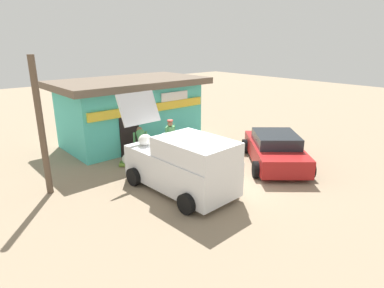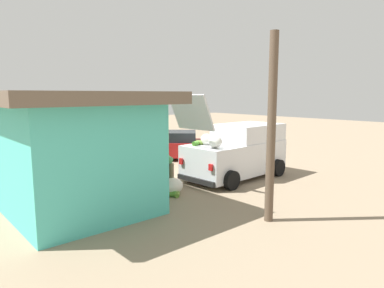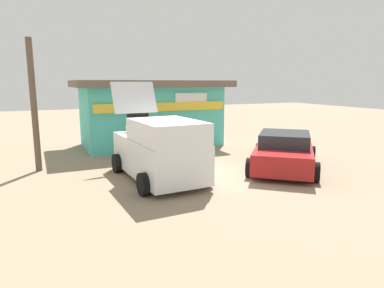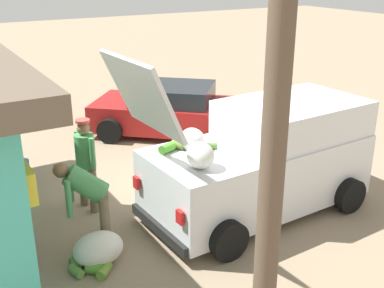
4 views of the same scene
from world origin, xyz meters
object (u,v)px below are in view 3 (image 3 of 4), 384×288
at_px(delivery_van, 159,150).
at_px(customer_bending, 143,137).
at_px(unloaded_banana_pile, 129,154).
at_px(paint_bucket, 209,146).
at_px(storefront_bar, 151,112).
at_px(parked_sedan, 284,152).
at_px(vendor_standing, 174,134).

xyz_separation_m(delivery_van, customer_bending, (0.38, 3.02, -0.06)).
height_order(unloaded_banana_pile, paint_bucket, unloaded_banana_pile).
height_order(storefront_bar, delivery_van, storefront_bar).
xyz_separation_m(unloaded_banana_pile, paint_bucket, (3.59, 0.30, -0.03)).
xyz_separation_m(storefront_bar, parked_sedan, (2.71, -6.26, -0.96)).
bearing_deg(customer_bending, unloaded_banana_pile, 169.43).
distance_m(delivery_van, parked_sedan, 4.33).
bearing_deg(customer_bending, delivery_van, -97.12).
bearing_deg(delivery_van, storefront_bar, 74.67).
height_order(delivery_van, customer_bending, delivery_van).
distance_m(vendor_standing, paint_bucket, 2.18).
relative_size(storefront_bar, paint_bucket, 18.07).
relative_size(storefront_bar, unloaded_banana_pile, 8.16).
height_order(vendor_standing, customer_bending, vendor_standing).
xyz_separation_m(delivery_van, parked_sedan, (4.28, -0.51, -0.33)).
xyz_separation_m(delivery_van, paint_bucket, (3.42, 3.41, -0.74)).
distance_m(storefront_bar, vendor_standing, 3.15).
distance_m(storefront_bar, unloaded_banana_pile, 3.43).
bearing_deg(customer_bending, vendor_standing, -17.22).
relative_size(delivery_van, unloaded_banana_pile, 5.26).
relative_size(parked_sedan, unloaded_banana_pile, 4.91).
relative_size(storefront_bar, vendor_standing, 4.18).
bearing_deg(vendor_standing, delivery_van, -119.76).
bearing_deg(storefront_bar, vendor_standing, -91.00).
bearing_deg(delivery_van, paint_bucket, 44.97).
height_order(storefront_bar, paint_bucket, storefront_bar).
height_order(delivery_van, paint_bucket, delivery_van).
bearing_deg(parked_sedan, unloaded_banana_pile, 140.80).
relative_size(delivery_van, vendor_standing, 2.69).
bearing_deg(unloaded_banana_pile, storefront_bar, 56.44).
bearing_deg(storefront_bar, delivery_van, -105.33).
bearing_deg(vendor_standing, parked_sedan, -48.98).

